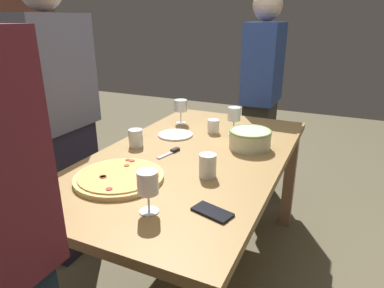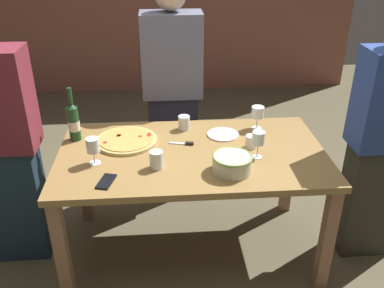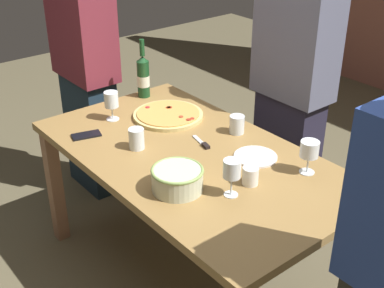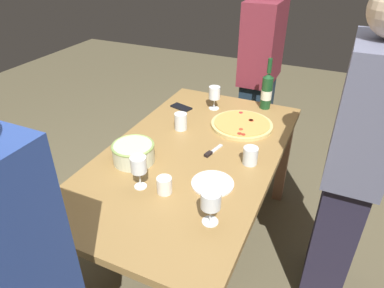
% 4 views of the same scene
% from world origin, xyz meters
% --- Properties ---
extents(ground_plane, '(8.00, 8.00, 0.00)m').
position_xyz_m(ground_plane, '(0.00, 0.00, 0.00)').
color(ground_plane, brown).
extents(dining_table, '(1.60, 0.90, 0.75)m').
position_xyz_m(dining_table, '(0.00, 0.00, 0.66)').
color(dining_table, olive).
rests_on(dining_table, ground).
extents(pizza, '(0.38, 0.38, 0.03)m').
position_xyz_m(pizza, '(-0.40, 0.16, 0.76)').
color(pizza, '#D3BB73').
rests_on(pizza, dining_table).
extents(serving_bowl, '(0.22, 0.22, 0.10)m').
position_xyz_m(serving_bowl, '(0.20, -0.24, 0.80)').
color(serving_bowl, beige).
rests_on(serving_bowl, dining_table).
extents(wine_bottle, '(0.07, 0.07, 0.35)m').
position_xyz_m(wine_bottle, '(-0.72, 0.22, 0.88)').
color(wine_bottle, '#194421').
rests_on(wine_bottle, dining_table).
extents(wine_glass_near_pizza, '(0.07, 0.07, 0.17)m').
position_xyz_m(wine_glass_near_pizza, '(0.37, -0.10, 0.87)').
color(wine_glass_near_pizza, white).
rests_on(wine_glass_near_pizza, dining_table).
extents(wine_glass_by_bottle, '(0.08, 0.08, 0.16)m').
position_xyz_m(wine_glass_by_bottle, '(0.45, 0.29, 0.86)').
color(wine_glass_by_bottle, white).
rests_on(wine_glass_by_bottle, dining_table).
extents(wine_glass_far_left, '(0.08, 0.08, 0.16)m').
position_xyz_m(wine_glass_far_left, '(-0.56, -0.09, 0.86)').
color(wine_glass_far_left, white).
rests_on(wine_glass_far_left, dining_table).
extents(cup_amber, '(0.07, 0.07, 0.08)m').
position_xyz_m(cup_amber, '(0.36, 0.03, 0.79)').
color(cup_amber, white).
rests_on(cup_amber, dining_table).
extents(cup_ceramic, '(0.08, 0.08, 0.09)m').
position_xyz_m(cup_ceramic, '(-0.03, 0.32, 0.80)').
color(cup_ceramic, white).
rests_on(cup_ceramic, dining_table).
extents(cup_spare, '(0.08, 0.08, 0.10)m').
position_xyz_m(cup_spare, '(-0.21, -0.17, 0.80)').
color(cup_spare, white).
rests_on(cup_spare, dining_table).
extents(side_plate, '(0.20, 0.20, 0.01)m').
position_xyz_m(side_plate, '(0.22, 0.21, 0.76)').
color(side_plate, white).
rests_on(side_plate, dining_table).
extents(cell_phone, '(0.11, 0.16, 0.01)m').
position_xyz_m(cell_phone, '(-0.48, -0.30, 0.76)').
color(cell_phone, black).
rests_on(cell_phone, dining_table).
extents(pizza_knife, '(0.16, 0.06, 0.02)m').
position_xyz_m(pizza_knife, '(-0.04, 0.10, 0.76)').
color(pizza_knife, silver).
rests_on(pizza_knife, dining_table).
extents(person_host, '(0.46, 0.24, 1.60)m').
position_xyz_m(person_host, '(-1.13, 0.06, 0.81)').
color(person_host, '#1C2E3E').
rests_on(person_host, ground).
extents(person_guest_right, '(0.44, 0.24, 1.65)m').
position_xyz_m(person_guest_right, '(-0.09, 0.79, 0.83)').
color(person_guest_right, '#252235').
rests_on(person_guest_right, ground).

